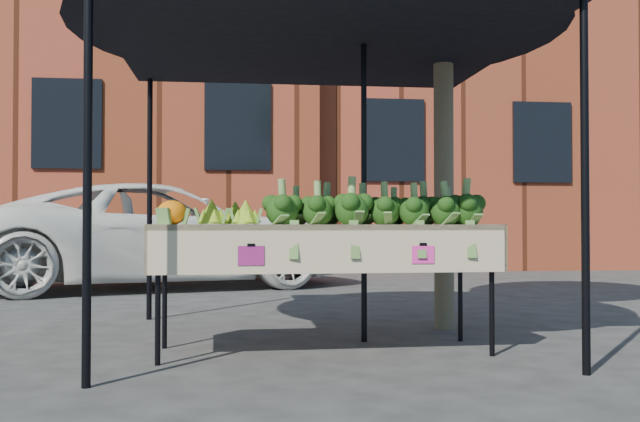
{
  "coord_description": "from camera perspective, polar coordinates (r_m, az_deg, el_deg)",
  "views": [
    {
      "loc": [
        -0.54,
        -5.11,
        0.89
      ],
      "look_at": [
        0.08,
        0.13,
        1.0
      ],
      "focal_mm": 40.34,
      "sensor_mm": 36.0,
      "label": 1
    }
  ],
  "objects": [
    {
      "name": "ground",
      "position": [
        5.22,
        -0.7,
        -11.02
      ],
      "size": [
        90.0,
        90.0,
        0.0
      ],
      "primitive_type": "plane",
      "color": "#27272A"
    },
    {
      "name": "table",
      "position": [
        5.1,
        0.27,
        -6.14
      ],
      "size": [
        2.42,
        0.87,
        0.9
      ],
      "color": "beige",
      "rests_on": "ground"
    },
    {
      "name": "canopy",
      "position": [
        5.6,
        -0.18,
        3.73
      ],
      "size": [
        3.16,
        3.16,
        2.74
      ],
      "primitive_type": null,
      "color": "black",
      "rests_on": "ground"
    },
    {
      "name": "broccoli_heap",
      "position": [
        5.16,
        4.2,
        0.48
      ],
      "size": [
        1.56,
        0.59,
        0.28
      ],
      "primitive_type": "ellipsoid",
      "color": "#11330A",
      "rests_on": "table"
    },
    {
      "name": "romanesco_cluster",
      "position": [
        5.03,
        -7.25,
        0.16
      ],
      "size": [
        0.45,
        0.49,
        0.22
      ],
      "primitive_type": "ellipsoid",
      "color": "#96AE22",
      "rests_on": "table"
    },
    {
      "name": "cauliflower_pair",
      "position": [
        5.01,
        -11.66,
        0.06
      ],
      "size": [
        0.22,
        0.22,
        0.2
      ],
      "primitive_type": "ellipsoid",
      "color": "orange",
      "rests_on": "table"
    },
    {
      "name": "vehicle",
      "position": [
        10.85,
        -12.42,
        8.37
      ],
      "size": [
        2.13,
        2.8,
        5.37
      ],
      "primitive_type": "imported",
      "rotation": [
        0.0,
        0.0,
        1.86
      ],
      "color": "white",
      "rests_on": "ground"
    },
    {
      "name": "street_tree",
      "position": [
        6.5,
        9.75,
        12.89
      ],
      "size": [
        2.51,
        2.51,
        4.94
      ],
      "primitive_type": null,
      "color": "#1E4C14",
      "rests_on": "ground"
    },
    {
      "name": "building_left",
      "position": [
        18.05,
        -21.26,
        10.43
      ],
      "size": [
        12.0,
        8.0,
        9.0
      ],
      "primitive_type": "cube",
      "color": "maroon",
      "rests_on": "ground"
    },
    {
      "name": "building_right",
      "position": [
        19.45,
        16.39,
        8.8
      ],
      "size": [
        12.0,
        8.0,
        8.5
      ],
      "primitive_type": "cube",
      "color": "maroon",
      "rests_on": "ground"
    }
  ]
}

